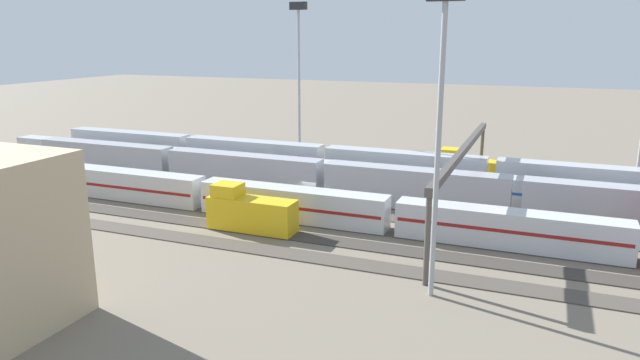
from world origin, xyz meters
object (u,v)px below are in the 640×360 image
at_px(train_on_track_0, 470,170).
at_px(light_mast_2, 299,63).
at_px(train_on_track_5, 374,213).
at_px(light_mast_1, 440,104).
at_px(train_on_track_6, 250,212).
at_px(train_on_track_1, 325,162).
at_px(signal_gantry, 463,156).
at_px(train_on_track_3, 324,180).
at_px(train_on_track_2, 343,176).

height_order(train_on_track_0, light_mast_2, light_mast_2).
height_order(train_on_track_5, light_mast_1, light_mast_1).
distance_m(train_on_track_5, train_on_track_0, 25.97).
bearing_deg(train_on_track_6, train_on_track_1, -87.96).
relative_size(train_on_track_6, signal_gantry, 0.25).
bearing_deg(train_on_track_5, train_on_track_3, -45.53).
relative_size(train_on_track_2, signal_gantry, 3.00).
bearing_deg(train_on_track_2, light_mast_2, -45.33).
bearing_deg(light_mast_2, signal_gantry, 146.21).
bearing_deg(light_mast_2, train_on_track_6, 104.25).
bearing_deg(train_on_track_5, train_on_track_0, -105.71).
distance_m(train_on_track_2, train_on_track_0, 18.90).
relative_size(train_on_track_2, train_on_track_1, 1.25).
height_order(train_on_track_5, train_on_track_0, train_on_track_0).
height_order(train_on_track_0, light_mast_1, light_mast_1).
bearing_deg(train_on_track_1, signal_gantry, 150.36).
bearing_deg(light_mast_2, train_on_track_2, 134.67).
bearing_deg(train_on_track_1, train_on_track_0, -166.42).
bearing_deg(signal_gantry, train_on_track_2, -23.43).
xyz_separation_m(train_on_track_2, train_on_track_3, (0.82, 5.00, 0.62)).
relative_size(train_on_track_1, light_mast_2, 3.64).
height_order(train_on_track_3, signal_gantry, signal_gantry).
bearing_deg(train_on_track_1, train_on_track_2, 132.99).
xyz_separation_m(train_on_track_2, light_mast_2, (11.91, -12.05, 14.81)).
height_order(train_on_track_1, light_mast_2, light_mast_2).
relative_size(light_mast_2, signal_gantry, 0.66).
bearing_deg(train_on_track_6, signal_gantry, -149.33).
xyz_separation_m(train_on_track_2, train_on_track_1, (4.66, -5.00, 0.62)).
distance_m(train_on_track_5, train_on_track_6, 13.71).
relative_size(train_on_track_5, train_on_track_6, 9.06).
relative_size(train_on_track_2, light_mast_1, 4.85).
distance_m(train_on_track_6, signal_gantry, 25.13).
distance_m(train_on_track_6, light_mast_1, 27.42).
xyz_separation_m(light_mast_1, light_mast_2, (30.07, -41.02, 0.85)).
bearing_deg(train_on_track_3, light_mast_2, -56.95).
bearing_deg(train_on_track_6, train_on_track_3, -101.13).
distance_m(train_on_track_5, train_on_track_3, 14.02).
relative_size(train_on_track_5, signal_gantry, 2.26).
height_order(train_on_track_5, signal_gantry, signal_gantry).
relative_size(train_on_track_3, train_on_track_1, 1.00).
xyz_separation_m(train_on_track_0, light_mast_2, (27.94, -2.05, 14.65)).
xyz_separation_m(train_on_track_3, train_on_track_1, (3.84, -10.00, 0.00)).
bearing_deg(train_on_track_1, train_on_track_5, 124.33).
distance_m(train_on_track_0, signal_gantry, 18.41).
bearing_deg(train_on_track_3, train_on_track_1, -68.98).
height_order(train_on_track_3, train_on_track_0, same).
bearing_deg(light_mast_1, train_on_track_0, -86.88).
distance_m(train_on_track_5, signal_gantry, 12.53).
distance_m(train_on_track_0, train_on_track_6, 35.95).
distance_m(light_mast_2, signal_gantry, 36.31).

